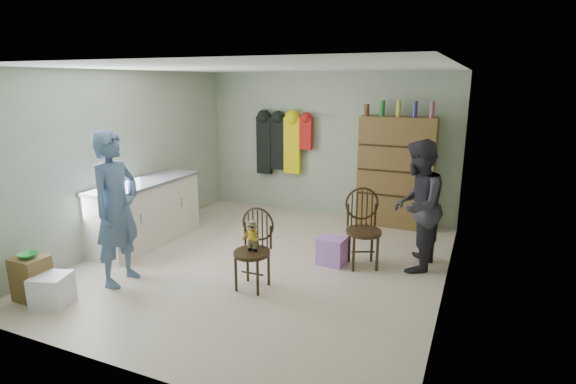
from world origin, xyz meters
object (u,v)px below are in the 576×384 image
at_px(chair_far, 363,225).
at_px(dresser, 396,172).
at_px(counter, 146,212).
at_px(chair_front, 254,244).

relative_size(chair_far, dresser, 0.50).
relative_size(counter, dresser, 0.91).
height_order(counter, chair_front, counter).
distance_m(chair_far, dresser, 1.87).
xyz_separation_m(chair_front, dresser, (1.05, 2.98, 0.37)).
bearing_deg(chair_front, chair_far, 48.30).
height_order(chair_far, dresser, dresser).
bearing_deg(counter, dresser, 35.69).
relative_size(counter, chair_far, 1.83).
distance_m(chair_front, chair_far, 1.51).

